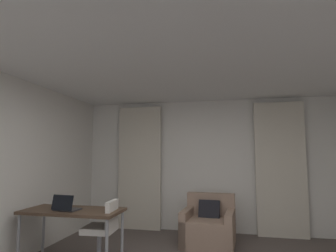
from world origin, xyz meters
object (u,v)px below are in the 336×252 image
object	(u,v)px
armchair	(209,227)
desk	(73,214)
desk_chair	(102,237)
laptop	(66,207)

from	to	relation	value
armchair	desk	distance (m)	2.22
desk	desk_chair	size ratio (longest dim) A/B	1.55
desk	laptop	bearing A→B (deg)	-118.45
desk_chair	laptop	size ratio (longest dim) A/B	2.57
armchair	laptop	xyz separation A→B (m)	(-1.84, -1.36, 0.50)
desk	laptop	size ratio (longest dim) A/B	3.98
desk	laptop	world-z (taller)	laptop
desk	desk_chair	distance (m)	0.53
armchair	desk	world-z (taller)	armchair
armchair	laptop	distance (m)	2.34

